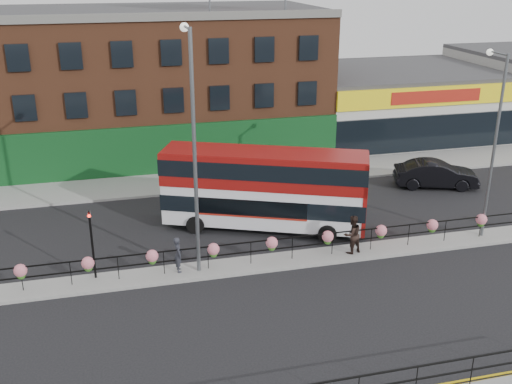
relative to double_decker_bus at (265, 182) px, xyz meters
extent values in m
plane|color=black|center=(-0.72, -3.97, -2.62)|extent=(120.00, 120.00, 0.00)
cube|color=gray|center=(-0.72, 8.03, -2.54)|extent=(60.00, 4.00, 0.15)
cube|color=gray|center=(-0.72, -3.97, -2.54)|extent=(60.00, 1.60, 0.15)
cube|color=brown|center=(-4.72, 16.03, 2.38)|extent=(25.00, 12.00, 10.00)
cube|color=#3F3F42|center=(-4.72, 16.03, 7.53)|extent=(25.00, 12.00, 0.30)
cube|color=#0F441B|center=(-4.72, 9.95, -0.92)|extent=(25.00, 0.25, 3.40)
cube|color=silver|center=(15.28, 16.03, -0.12)|extent=(15.00, 12.00, 5.00)
cube|color=#3F3F42|center=(15.28, 16.03, 2.53)|extent=(15.00, 12.00, 0.30)
cube|color=yellow|center=(15.28, 9.95, 1.68)|extent=(15.00, 0.25, 1.40)
cube|color=#AB2013|center=(15.28, 9.83, 1.68)|extent=(7.00, 0.10, 0.90)
cube|color=black|center=(15.28, 9.95, -1.02)|extent=(15.00, 0.25, 2.60)
cylinder|color=slate|center=(-0.72, 11.03, 8.38)|extent=(0.12, 0.12, 1.40)
cube|color=black|center=(-0.72, -3.97, -1.37)|extent=(30.00, 0.05, 0.05)
cube|color=black|center=(-0.72, -3.97, -1.86)|extent=(30.00, 0.05, 0.05)
cylinder|color=black|center=(-11.72, -3.97, -1.92)|extent=(0.04, 0.04, 1.10)
cylinder|color=black|center=(-9.72, -3.97, -1.92)|extent=(0.04, 0.04, 1.10)
cylinder|color=black|center=(-7.72, -3.97, -1.92)|extent=(0.04, 0.04, 1.10)
cylinder|color=black|center=(-5.72, -3.97, -1.92)|extent=(0.04, 0.04, 1.10)
cylinder|color=black|center=(-3.72, -3.97, -1.92)|extent=(0.04, 0.04, 1.10)
cylinder|color=black|center=(-1.72, -3.97, -1.92)|extent=(0.04, 0.04, 1.10)
cylinder|color=black|center=(0.28, -3.97, -1.92)|extent=(0.04, 0.04, 1.10)
cylinder|color=black|center=(2.28, -3.97, -1.92)|extent=(0.04, 0.04, 1.10)
cylinder|color=black|center=(4.28, -3.97, -1.92)|extent=(0.04, 0.04, 1.10)
cylinder|color=black|center=(6.28, -3.97, -1.92)|extent=(0.04, 0.04, 1.10)
cylinder|color=black|center=(8.28, -3.97, -1.92)|extent=(0.04, 0.04, 1.10)
cylinder|color=black|center=(10.28, -3.97, -1.92)|extent=(0.04, 0.04, 1.10)
sphere|color=#D87183|center=(-11.72, -3.97, -1.52)|extent=(0.56, 0.56, 0.56)
sphere|color=#35701F|center=(-11.72, -3.97, -1.75)|extent=(0.36, 0.36, 0.36)
sphere|color=#D87183|center=(-8.97, -3.97, -1.52)|extent=(0.56, 0.56, 0.56)
sphere|color=#35701F|center=(-8.97, -3.97, -1.75)|extent=(0.36, 0.36, 0.36)
sphere|color=#D87183|center=(-6.22, -3.97, -1.52)|extent=(0.56, 0.56, 0.56)
sphere|color=#35701F|center=(-6.22, -3.97, -1.75)|extent=(0.36, 0.36, 0.36)
sphere|color=#D87183|center=(-3.47, -3.97, -1.52)|extent=(0.56, 0.56, 0.56)
sphere|color=#35701F|center=(-3.47, -3.97, -1.75)|extent=(0.36, 0.36, 0.36)
sphere|color=#D87183|center=(-0.72, -3.97, -1.52)|extent=(0.56, 0.56, 0.56)
sphere|color=#35701F|center=(-0.72, -3.97, -1.75)|extent=(0.36, 0.36, 0.36)
sphere|color=#D87183|center=(2.03, -3.97, -1.52)|extent=(0.56, 0.56, 0.56)
sphere|color=#35701F|center=(2.03, -3.97, -1.75)|extent=(0.36, 0.36, 0.36)
sphere|color=#D87183|center=(4.78, -3.97, -1.52)|extent=(0.56, 0.56, 0.56)
sphere|color=#35701F|center=(4.78, -3.97, -1.75)|extent=(0.36, 0.36, 0.36)
sphere|color=#D87183|center=(7.53, -3.97, -1.52)|extent=(0.56, 0.56, 0.56)
sphere|color=#35701F|center=(7.53, -3.97, -1.75)|extent=(0.36, 0.36, 0.36)
sphere|color=#D87183|center=(10.28, -3.97, -1.52)|extent=(0.56, 0.56, 0.56)
sphere|color=#35701F|center=(10.28, -3.97, -1.75)|extent=(0.36, 0.36, 0.36)
cylinder|color=black|center=(1.28, -14.07, -1.92)|extent=(0.04, 0.04, 1.10)
cylinder|color=black|center=(3.28, -14.07, -1.92)|extent=(0.04, 0.04, 1.10)
cube|color=white|center=(-0.05, 0.02, -0.34)|extent=(10.52, 6.35, 3.80)
cube|color=maroon|center=(-0.05, 0.02, 0.75)|extent=(10.60, 6.43, 1.71)
cube|color=black|center=(-0.05, 0.02, -1.00)|extent=(10.63, 6.46, 0.85)
cube|color=black|center=(-0.05, 0.02, 0.89)|extent=(10.65, 6.48, 0.85)
cube|color=maroon|center=(-0.05, 0.02, 1.59)|extent=(10.52, 6.35, 0.11)
cube|color=maroon|center=(4.69, -2.05, -0.34)|extent=(1.16, 2.31, 3.80)
cube|color=#AB2013|center=(-0.96, -0.90, -1.05)|extent=(5.24, 2.31, 0.95)
cylinder|color=black|center=(-3.65, 0.30, -2.14)|extent=(0.98, 0.64, 0.95)
cylinder|color=black|center=(-2.70, 2.48, -2.14)|extent=(0.98, 0.64, 0.95)
cylinder|color=black|center=(2.61, -2.43, -2.14)|extent=(0.98, 0.64, 0.95)
cylinder|color=black|center=(3.56, -0.26, -2.14)|extent=(0.98, 0.64, 0.95)
imported|color=black|center=(12.05, 3.51, -1.78)|extent=(4.78, 6.14, 1.68)
imported|color=#282A33|center=(-5.06, -3.88, -1.64)|extent=(0.65, 0.46, 1.66)
imported|color=black|center=(3.24, -4.05, -1.52)|extent=(1.28, 1.17, 1.91)
cylinder|color=slate|center=(-4.16, -4.02, 2.89)|extent=(0.17, 0.17, 10.72)
cylinder|color=slate|center=(-4.16, -3.22, 8.15)|extent=(0.11, 1.61, 0.11)
sphere|color=silver|center=(-4.16, -2.42, 8.09)|extent=(0.39, 0.39, 0.39)
cylinder|color=slate|center=(10.49, -3.86, 2.13)|extent=(0.15, 0.15, 9.19)
cylinder|color=slate|center=(10.49, -3.17, 6.63)|extent=(0.09, 1.38, 0.09)
sphere|color=silver|center=(10.49, -2.48, 6.59)|extent=(0.33, 0.33, 0.33)
cylinder|color=black|center=(-8.72, -3.57, -0.87)|extent=(0.10, 0.10, 3.20)
imported|color=black|center=(-8.72, -3.57, 0.73)|extent=(0.15, 0.18, 0.90)
sphere|color=#FF190C|center=(-8.72, -3.69, 0.55)|extent=(0.14, 0.14, 0.14)
camera|label=1|loc=(-7.55, -28.05, 10.58)|focal=42.00mm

